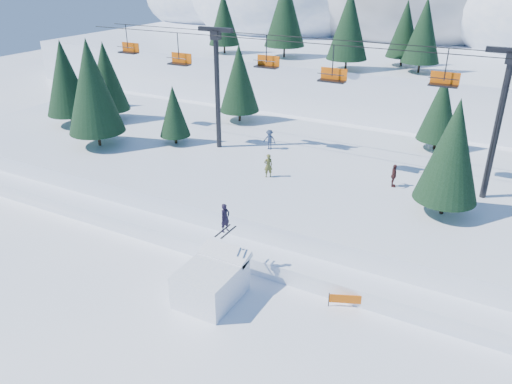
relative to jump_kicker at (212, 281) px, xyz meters
The scene contains 10 objects.
ground 2.30m from the jump_kicker, 106.17° to the right, with size 160.00×160.00×0.00m, color white.
mid_shelf 16.10m from the jump_kicker, 91.97° to the left, with size 70.00×22.00×2.50m, color white.
berm 6.14m from the jump_kicker, 95.20° to the left, with size 70.00×6.00×1.10m, color white.
mountain_ridge 72.16m from the jump_kicker, 94.52° to the left, with size 119.00×61.04×26.46m.
jump_kicker is the anchor object (origin of this frame).
chairlift 18.09m from the jump_kicker, 88.53° to the left, with size 46.00×3.21×10.28m.
conifer_stand 17.58m from the jump_kicker, 87.15° to the left, with size 60.75×17.51×9.43m.
distant_skiers 17.07m from the jump_kicker, 81.19° to the left, with size 23.22×9.23×1.87m.
banner_near 8.09m from the jump_kicker, 21.48° to the left, with size 2.65×1.13×0.90m.
banner_far 8.44m from the jump_kicker, 23.21° to the left, with size 2.86×0.09×0.90m.
Camera 1 is at (13.98, -17.67, 17.77)m, focal length 35.00 mm.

